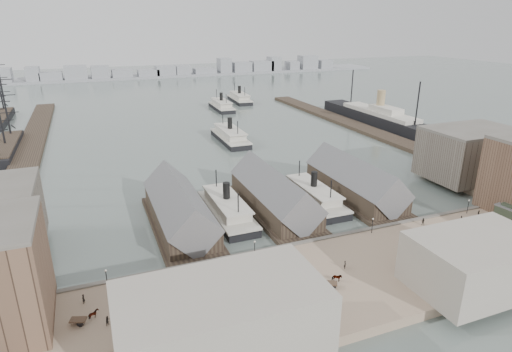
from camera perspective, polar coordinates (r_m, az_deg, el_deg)
name	(u,v)px	position (r m, az deg, el deg)	size (l,w,h in m)	color
ground	(302,238)	(105.22, 6.11, -8.28)	(900.00, 900.00, 0.00)	#525E5A
quay	(348,278)	(90.06, 12.15, -13.20)	(180.00, 30.00, 2.00)	#8E765F
seawall	(312,244)	(100.68, 7.51, -8.99)	(180.00, 1.20, 2.30)	#59544C
west_wharf	(29,154)	(189.46, -28.06, 2.65)	(10.00, 220.00, 1.60)	#2D231C
east_wharf	(359,127)	(216.25, 13.55, 6.37)	(10.00, 180.00, 1.60)	#2D231C
ferry_shed_west	(179,211)	(109.73, -10.17, -4.56)	(14.00, 42.00, 12.60)	#2D231C
ferry_shed_center	(274,196)	(116.92, 2.38, -2.67)	(14.00, 42.00, 12.60)	#2D231C
ferry_shed_east	(354,183)	(129.03, 12.99, -0.96)	(14.00, 42.00, 12.60)	#2D231C
warehouse_east_back	(470,154)	(153.43, 26.65, 2.65)	(28.00, 20.00, 15.00)	#60564C
street_bldg_center	(477,262)	(91.67, 27.37, -10.19)	(24.00, 16.00, 10.00)	gray
street_bldg_west	(222,323)	(66.25, -4.57, -19.01)	(30.00, 16.00, 12.00)	gray
lamp_post_far_w	(106,275)	(87.01, -19.35, -12.36)	(0.44, 0.44, 3.92)	black
lamp_post_near_w	(255,246)	(91.81, -0.18, -9.30)	(0.44, 0.44, 3.92)	black
lamp_post_near_e	(373,223)	(105.30, 15.28, -6.03)	(0.44, 0.44, 3.92)	black
lamp_post_far_e	(468,204)	(124.68, 26.47, -3.35)	(0.44, 0.44, 3.92)	black
far_shore	(132,74)	(420.31, -16.19, 12.96)	(500.00, 40.00, 15.72)	gray
ferry_docked_west	(227,208)	(114.85, -3.90, -4.33)	(8.70, 29.01, 10.36)	black
ferry_docked_east	(313,195)	(124.19, 7.65, -2.57)	(8.53, 28.43, 10.15)	black
ferry_open_near	(230,136)	(187.06, -3.47, 5.39)	(9.90, 31.59, 11.23)	black
ferry_open_mid	(221,105)	(257.66, -4.63, 9.37)	(9.78, 30.05, 10.64)	black
ferry_open_far	(240,98)	(281.96, -2.21, 10.35)	(11.16, 31.25, 10.97)	black
sailing_ship_mid	(6,147)	(198.06, -30.38, 3.41)	(8.30, 47.95, 34.12)	black
sailing_ship_far	(0,118)	(259.87, -31.00, 6.70)	(8.58, 47.68, 35.28)	black
ocean_steamer	(379,118)	(226.14, 16.12, 7.49)	(11.96, 87.41, 17.48)	black
horse_cart_left	(90,316)	(80.83, -21.29, -16.97)	(4.85, 2.88, 1.64)	black
horse_cart_center	(335,280)	(85.83, 10.46, -13.44)	(4.79, 3.46, 1.61)	black
horse_cart_right	(471,258)	(101.99, 26.73, -9.71)	(4.77, 2.65, 1.49)	black
pedestrian_0	(83,299)	(85.16, -22.03, -14.94)	(0.67, 0.49, 1.83)	black
pedestrian_1	(108,321)	(78.72, -19.14, -17.75)	(0.83, 0.65, 1.71)	black
pedestrian_2	(264,260)	(90.58, 1.12, -11.14)	(1.05, 0.60, 1.63)	black
pedestrian_3	(317,302)	(79.32, 8.15, -16.32)	(1.07, 0.44, 1.82)	black
pedestrian_4	(298,271)	(87.44, 5.56, -12.44)	(0.86, 0.56, 1.76)	black
pedestrian_5	(345,265)	(90.72, 11.79, -11.50)	(0.65, 0.47, 1.78)	black
pedestrian_6	(423,221)	(114.12, 21.37, -5.66)	(0.89, 0.69, 1.83)	black
pedestrian_7	(442,248)	(103.10, 23.58, -8.84)	(1.07, 0.61, 1.65)	black
pedestrian_8	(479,214)	(124.50, 27.55, -4.47)	(1.06, 0.44, 1.80)	black
pedestrian_10	(461,219)	(119.53, 25.69, -5.17)	(0.61, 0.45, 1.68)	black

